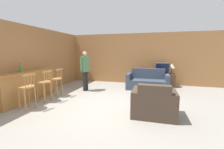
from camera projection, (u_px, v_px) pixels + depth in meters
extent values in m
plane|color=gray|center=(109.00, 106.00, 4.62)|extent=(24.00, 24.00, 0.00)
cube|color=#9E6B3D|center=(129.00, 59.00, 7.94)|extent=(9.40, 0.08, 2.60)
cube|color=#9E6B3D|center=(48.00, 60.00, 6.53)|extent=(0.08, 8.68, 2.60)
cube|color=#A87038|center=(28.00, 87.00, 5.10)|extent=(0.47, 2.23, 0.94)
cube|color=#A87038|center=(27.00, 72.00, 5.03)|extent=(0.55, 2.29, 0.05)
cylinder|color=#B77F42|center=(26.00, 87.00, 4.25)|extent=(0.52, 0.52, 0.04)
cylinder|color=#B77F42|center=(29.00, 96.00, 4.50)|extent=(0.04, 0.04, 0.64)
cylinder|color=#B77F42|center=(19.00, 99.00, 4.24)|extent=(0.04, 0.04, 0.64)
cylinder|color=#B77F42|center=(35.00, 98.00, 4.36)|extent=(0.04, 0.04, 0.64)
cylinder|color=#B77F42|center=(25.00, 100.00, 4.10)|extent=(0.04, 0.04, 0.64)
cylinder|color=#B77F42|center=(34.00, 80.00, 4.25)|extent=(0.02, 0.02, 0.32)
cylinder|color=#B77F42|center=(31.00, 81.00, 4.17)|extent=(0.02, 0.02, 0.32)
cylinder|color=#B77F42|center=(28.00, 81.00, 4.10)|extent=(0.02, 0.02, 0.32)
cylinder|color=#B77F42|center=(25.00, 82.00, 4.03)|extent=(0.02, 0.02, 0.32)
cube|color=#B77F42|center=(29.00, 75.00, 4.11)|extent=(0.12, 0.36, 0.04)
cylinder|color=#B77F42|center=(44.00, 82.00, 4.93)|extent=(0.48, 0.48, 0.04)
cylinder|color=#B77F42|center=(45.00, 90.00, 5.18)|extent=(0.04, 0.04, 0.64)
cylinder|color=#B77F42|center=(37.00, 93.00, 4.90)|extent=(0.04, 0.04, 0.64)
cylinder|color=#B77F42|center=(51.00, 91.00, 5.06)|extent=(0.04, 0.04, 0.64)
cylinder|color=#B77F42|center=(44.00, 94.00, 4.79)|extent=(0.04, 0.04, 0.64)
cylinder|color=#B77F42|center=(51.00, 76.00, 4.95)|extent=(0.02, 0.02, 0.32)
cylinder|color=#B77F42|center=(49.00, 77.00, 4.88)|extent=(0.02, 0.02, 0.32)
cylinder|color=#B77F42|center=(47.00, 77.00, 4.80)|extent=(0.02, 0.02, 0.32)
cylinder|color=#B77F42|center=(45.00, 78.00, 4.72)|extent=(0.02, 0.02, 0.32)
cube|color=#B77F42|center=(47.00, 72.00, 4.81)|extent=(0.08, 0.37, 0.04)
cylinder|color=#B77F42|center=(56.00, 79.00, 5.52)|extent=(0.43, 0.43, 0.04)
cylinder|color=#B77F42|center=(55.00, 87.00, 5.76)|extent=(0.04, 0.04, 0.64)
cylinder|color=#B77F42|center=(50.00, 88.00, 5.47)|extent=(0.04, 0.04, 0.64)
cylinder|color=#B77F42|center=(62.00, 87.00, 5.67)|extent=(0.04, 0.04, 0.64)
cylinder|color=#B77F42|center=(57.00, 89.00, 5.39)|extent=(0.04, 0.04, 0.64)
cylinder|color=#B77F42|center=(62.00, 74.00, 5.57)|extent=(0.02, 0.02, 0.32)
cylinder|color=#B77F42|center=(60.00, 74.00, 5.49)|extent=(0.02, 0.02, 0.32)
cylinder|color=#B77F42|center=(59.00, 74.00, 5.41)|extent=(0.02, 0.02, 0.32)
cylinder|color=#B77F42|center=(57.00, 75.00, 5.32)|extent=(0.02, 0.02, 0.32)
cube|color=#B77F42|center=(59.00, 70.00, 5.42)|extent=(0.04, 0.37, 0.04)
cube|color=#384251|center=(147.00, 84.00, 6.64)|extent=(1.48, 0.89, 0.43)
cube|color=#384251|center=(148.00, 73.00, 6.90)|extent=(1.48, 0.22, 0.47)
cube|color=#384251|center=(129.00, 81.00, 6.84)|extent=(0.16, 0.89, 0.69)
cube|color=#384251|center=(167.00, 83.00, 6.41)|extent=(0.16, 0.89, 0.69)
cube|color=#423328|center=(153.00, 107.00, 3.87)|extent=(0.76, 0.85, 0.43)
cube|color=#423328|center=(154.00, 94.00, 3.51)|extent=(0.76, 0.22, 0.44)
cube|color=#423328|center=(173.00, 104.00, 3.73)|extent=(0.16, 0.85, 0.68)
cube|color=#423328|center=(136.00, 101.00, 3.98)|extent=(0.16, 0.85, 0.68)
cube|color=#472D1E|center=(146.00, 87.00, 5.34)|extent=(0.58, 1.08, 0.04)
cube|color=#472D1E|center=(137.00, 96.00, 4.96)|extent=(0.06, 0.06, 0.37)
cube|color=#472D1E|center=(153.00, 97.00, 4.83)|extent=(0.06, 0.06, 0.37)
cube|color=#472D1E|center=(140.00, 89.00, 5.91)|extent=(0.06, 0.06, 0.37)
cube|color=#472D1E|center=(153.00, 90.00, 5.78)|extent=(0.06, 0.06, 0.37)
cube|color=#513823|center=(162.00, 80.00, 7.25)|extent=(1.19, 0.55, 0.63)
cube|color=#4C4C4C|center=(162.00, 68.00, 7.16)|extent=(0.64, 0.41, 0.51)
cube|color=black|center=(162.00, 68.00, 6.97)|extent=(0.57, 0.01, 0.44)
cylinder|color=#2D7F3D|center=(20.00, 69.00, 4.85)|extent=(0.07, 0.07, 0.19)
cone|color=#2D7F3D|center=(20.00, 65.00, 4.83)|extent=(0.06, 0.06, 0.08)
cylinder|color=black|center=(20.00, 63.00, 4.82)|extent=(0.03, 0.03, 0.02)
cube|color=#B7AD99|center=(143.00, 87.00, 5.29)|extent=(0.20, 0.14, 0.03)
cylinder|color=brown|center=(171.00, 73.00, 7.09)|extent=(0.16, 0.16, 0.02)
cylinder|color=brown|center=(172.00, 71.00, 7.07)|extent=(0.03, 0.03, 0.24)
cone|color=beige|center=(172.00, 66.00, 7.03)|extent=(0.29, 0.29, 0.22)
cylinder|color=black|center=(84.00, 81.00, 6.34)|extent=(0.13, 0.13, 0.81)
cylinder|color=black|center=(87.00, 81.00, 6.46)|extent=(0.13, 0.13, 0.81)
cube|color=#4C754C|center=(85.00, 64.00, 6.30)|extent=(0.27, 0.44, 0.64)
cylinder|color=#4C754C|center=(81.00, 64.00, 6.10)|extent=(0.08, 0.08, 0.59)
cylinder|color=#4C754C|center=(88.00, 63.00, 6.49)|extent=(0.08, 0.08, 0.59)
sphere|color=tan|center=(85.00, 54.00, 6.23)|extent=(0.19, 0.19, 0.19)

